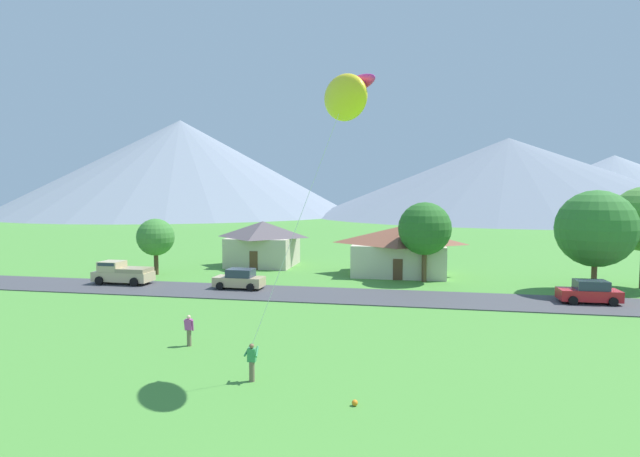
# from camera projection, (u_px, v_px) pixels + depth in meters

# --- Properties ---
(road_strip) EXTENTS (160.00, 6.13, 0.08)m
(road_strip) POSITION_uv_depth(u_px,v_px,m) (369.00, 297.00, 39.27)
(road_strip) COLOR #424247
(road_strip) RESTS_ON ground
(mountain_far_east_ridge) EXTENTS (139.29, 139.29, 27.53)m
(mountain_far_east_ridge) POSITION_uv_depth(u_px,v_px,m) (508.00, 177.00, 177.05)
(mountain_far_east_ridge) COLOR slate
(mountain_far_east_ridge) RESTS_ON ground
(mountain_east_ridge) EXTENTS (94.93, 94.93, 21.14)m
(mountain_east_ridge) POSITION_uv_depth(u_px,v_px,m) (613.00, 186.00, 172.67)
(mountain_east_ridge) COLOR gray
(mountain_east_ridge) RESTS_ON ground
(mountain_west_ridge) EXTENTS (133.92, 133.92, 36.30)m
(mountain_west_ridge) POSITION_uv_depth(u_px,v_px,m) (181.00, 167.00, 194.66)
(mountain_west_ridge) COLOR gray
(mountain_west_ridge) RESTS_ON ground
(house_leftmost) EXTENTS (9.71, 7.23, 4.83)m
(house_leftmost) POSITION_uv_depth(u_px,v_px,m) (399.00, 250.00, 50.09)
(house_leftmost) COLOR beige
(house_leftmost) RESTS_ON ground
(house_left_center) EXTENTS (7.62, 7.18, 5.00)m
(house_left_center) POSITION_uv_depth(u_px,v_px,m) (263.00, 243.00, 56.31)
(house_left_center) COLOR beige
(house_left_center) RESTS_ON ground
(tree_left_of_center) EXTENTS (4.86, 4.86, 7.36)m
(tree_left_of_center) POSITION_uv_depth(u_px,v_px,m) (425.00, 229.00, 45.71)
(tree_left_of_center) COLOR brown
(tree_left_of_center) RESTS_ON ground
(tree_center) EXTENTS (3.70, 3.70, 5.63)m
(tree_center) POSITION_uv_depth(u_px,v_px,m) (156.00, 237.00, 49.88)
(tree_center) COLOR #4C3823
(tree_center) RESTS_ON ground
(tree_right_of_center) EXTENTS (6.30, 6.30, 8.44)m
(tree_right_of_center) POSITION_uv_depth(u_px,v_px,m) (596.00, 229.00, 40.81)
(tree_right_of_center) COLOR brown
(tree_right_of_center) RESTS_ON ground
(parked_car_red_west_end) EXTENTS (4.24, 2.16, 1.68)m
(parked_car_red_west_end) POSITION_uv_depth(u_px,v_px,m) (589.00, 292.00, 36.87)
(parked_car_red_west_end) COLOR red
(parked_car_red_west_end) RESTS_ON road_strip
(parked_car_tan_mid_west) EXTENTS (4.25, 2.18, 1.68)m
(parked_car_tan_mid_west) POSITION_uv_depth(u_px,v_px,m) (240.00, 279.00, 42.42)
(parked_car_tan_mid_west) COLOR tan
(parked_car_tan_mid_west) RESTS_ON road_strip
(pickup_truck_sand_west_side) EXTENTS (5.22, 2.37, 1.99)m
(pickup_truck_sand_west_side) POSITION_uv_depth(u_px,v_px,m) (122.00, 273.00, 44.71)
(pickup_truck_sand_west_side) COLOR #C6B284
(pickup_truck_sand_west_side) RESTS_ON road_strip
(kite_flyer_with_kite) EXTENTS (5.70, 3.58, 13.40)m
(kite_flyer_with_kite) POSITION_uv_depth(u_px,v_px,m) (344.00, 101.00, 21.73)
(kite_flyer_with_kite) COLOR #70604C
(kite_flyer_with_kite) RESTS_ON ground
(watcher_person) EXTENTS (0.56, 0.24, 1.68)m
(watcher_person) POSITION_uv_depth(u_px,v_px,m) (189.00, 330.00, 26.72)
(watcher_person) COLOR #70604C
(watcher_person) RESTS_ON ground
(soccer_ball) EXTENTS (0.24, 0.24, 0.24)m
(soccer_ball) POSITION_uv_depth(u_px,v_px,m) (355.00, 403.00, 19.24)
(soccer_ball) COLOR orange
(soccer_ball) RESTS_ON ground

